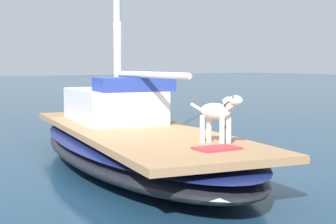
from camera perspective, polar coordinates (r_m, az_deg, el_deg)
The scene contains 6 objects.
ground_plane at distance 8.99m, azimuth -3.62°, elevation -5.93°, with size 120.00×120.00×0.00m, color navy.
sailboat_main at distance 8.93m, azimuth -3.63°, elevation -3.82°, with size 3.85×7.58×0.66m.
cabin_house at distance 9.91m, azimuth -5.75°, elevation 0.98°, with size 1.79×2.45×0.84m.
dog_white at distance 7.10m, azimuth 5.45°, elevation -0.13°, with size 0.29×0.94×0.70m.
deck_winch at distance 7.52m, azimuth 6.24°, elevation -2.31°, with size 0.16×0.16×0.21m.
deck_towel at distance 6.72m, azimuth 5.32°, elevation -3.94°, with size 0.56×0.36×0.03m, color #C6333D.
Camera 1 is at (-4.49, -7.58, 1.76)m, focal length 56.18 mm.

